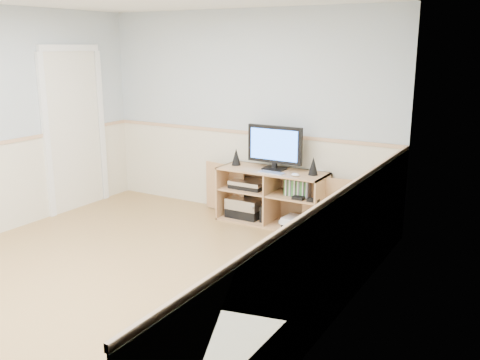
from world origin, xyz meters
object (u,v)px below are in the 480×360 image
Objects in this scene: monitor at (275,146)px; keyboard at (272,173)px; game_consoles at (297,222)px; media_cabinet at (274,195)px.

keyboard is at bearing -72.26° from monitor.
monitor is 1.52× the size of game_consoles.
media_cabinet is 0.43m from game_consoles.
game_consoles is at bearing -11.77° from media_cabinet.
game_consoles is at bearing 28.31° from keyboard.
keyboard reaches higher than game_consoles.
game_consoles is (0.33, -0.06, -0.86)m from monitor.
media_cabinet is 4.48× the size of game_consoles.
media_cabinet is at bearing 168.23° from game_consoles.
media_cabinet is at bearing 110.28° from keyboard.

